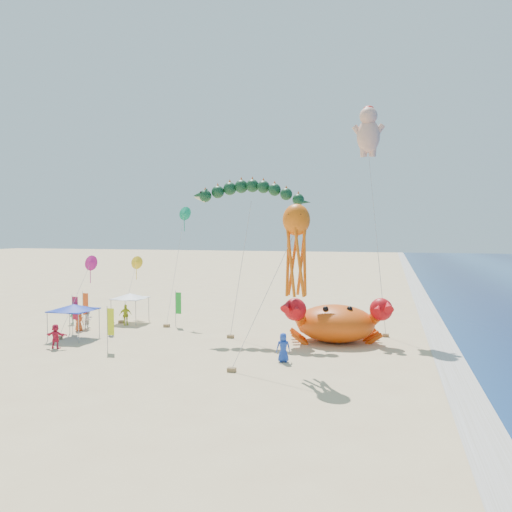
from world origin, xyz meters
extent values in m
plane|color=#D1B784|center=(0.00, 0.00, 0.00)|extent=(320.00, 320.00, 0.00)
plane|color=silver|center=(12.00, 0.00, 0.01)|extent=(320.00, 320.00, 0.00)
ellipsoid|color=#D7480B|center=(4.18, 2.36, 1.42)|extent=(7.01, 6.29, 2.84)
sphere|color=#B90B12|center=(1.00, 1.16, 2.68)|extent=(1.69, 1.69, 1.69)
sphere|color=black|center=(3.28, 1.36, 2.68)|extent=(0.44, 0.44, 0.44)
sphere|color=#B90B12|center=(7.35, 1.16, 2.68)|extent=(1.69, 1.69, 1.69)
sphere|color=black|center=(5.07, 1.36, 2.68)|extent=(0.44, 0.44, 0.44)
cone|color=#0D311A|center=(-7.22, 3.90, 11.44)|extent=(1.29, 0.95, 1.05)
cylinder|color=#B2B2B2|center=(-3.43, 2.71, 5.54)|extent=(1.12, 2.43, 10.78)
cube|color=olive|center=(-3.96, 1.52, 0.12)|extent=(0.50, 0.35, 0.25)
ellipsoid|color=#E1A189|center=(6.20, 8.73, 16.59)|extent=(1.96, 1.62, 2.89)
sphere|color=#E1A189|center=(6.20, 8.56, 18.28)|extent=(1.51, 1.51, 1.51)
ellipsoid|color=red|center=(6.20, 8.65, 18.81)|extent=(0.98, 0.98, 0.68)
cylinder|color=#B2B2B2|center=(7.05, 6.94, 7.79)|extent=(1.75, 3.63, 15.29)
cube|color=olive|center=(7.90, 5.16, 0.12)|extent=(0.50, 0.35, 0.25)
ellipsoid|color=#E65D0C|center=(2.64, -5.87, 9.15)|extent=(1.67, 1.50, 1.92)
cylinder|color=#B2B2B2|center=(0.82, -6.64, 4.37)|extent=(3.68, 1.58, 8.46)
cube|color=olive|center=(-1.00, -7.40, 0.12)|extent=(0.50, 0.35, 0.25)
cylinder|color=gray|center=(-17.23, -3.13, 1.10)|extent=(0.06, 0.06, 2.20)
cylinder|color=gray|center=(-14.48, -3.13, 1.10)|extent=(0.06, 0.06, 2.20)
cylinder|color=gray|center=(-17.23, -0.37, 1.10)|extent=(0.06, 0.06, 2.20)
cylinder|color=gray|center=(-14.48, -0.37, 1.10)|extent=(0.06, 0.06, 2.20)
cube|color=#122AA4|center=(-15.86, -1.75, 2.24)|extent=(3.00, 3.00, 0.08)
cone|color=#122AA4|center=(-15.86, -1.75, 2.48)|extent=(3.30, 3.30, 0.45)
cylinder|color=gray|center=(-16.21, 4.25, 1.10)|extent=(0.06, 0.06, 2.20)
cylinder|color=gray|center=(-13.73, 4.25, 1.10)|extent=(0.06, 0.06, 2.20)
cylinder|color=gray|center=(-16.21, 6.74, 1.10)|extent=(0.06, 0.06, 2.20)
cylinder|color=gray|center=(-13.73, 6.74, 1.10)|extent=(0.06, 0.06, 2.20)
cube|color=white|center=(-14.97, 5.50, 2.24)|extent=(2.73, 2.73, 0.08)
cone|color=white|center=(-14.97, 5.50, 2.48)|extent=(3.00, 3.00, 0.45)
cylinder|color=gray|center=(-11.01, -4.79, 1.60)|extent=(0.05, 0.05, 3.20)
cube|color=#C4D118|center=(-10.73, -4.79, 2.10)|extent=(0.50, 0.04, 1.90)
cylinder|color=gray|center=(-17.15, -0.11, 1.60)|extent=(0.05, 0.05, 3.20)
cube|color=red|center=(-16.87, -0.11, 2.10)|extent=(0.50, 0.04, 1.90)
cylinder|color=gray|center=(-17.67, 2.14, 1.60)|extent=(0.05, 0.05, 3.20)
cube|color=#E24F19|center=(-17.39, 2.14, 2.10)|extent=(0.50, 0.04, 1.90)
cylinder|color=gray|center=(-10.08, 4.71, 1.60)|extent=(0.05, 0.05, 3.20)
cube|color=green|center=(-9.80, 4.71, 2.10)|extent=(0.50, 0.04, 1.90)
imported|color=#2123C4|center=(-13.59, -0.06, 0.80)|extent=(0.63, 0.46, 1.59)
imported|color=#2B824D|center=(-19.70, 3.40, 0.86)|extent=(1.22, 1.26, 1.72)
imported|color=#CA2042|center=(-15.07, -5.03, 0.89)|extent=(1.67, 0.60, 1.77)
imported|color=#1D3EAC|center=(1.54, -4.38, 0.94)|extent=(1.07, 0.88, 1.89)
imported|color=#CC5220|center=(-17.21, 0.87, 0.87)|extent=(0.92, 0.67, 1.74)
imported|color=silver|center=(-17.02, 1.97, 0.86)|extent=(0.71, 0.88, 1.73)
imported|color=#CDD826|center=(-14.72, 4.18, 0.93)|extent=(1.11, 1.07, 1.86)
cone|color=#C61673|center=(-15.97, 0.77, 5.81)|extent=(1.30, 0.51, 1.32)
cylinder|color=#B2B2B2|center=(-15.72, -0.73, 2.93)|extent=(0.55, 3.04, 5.58)
cube|color=olive|center=(-15.47, -2.23, 0.12)|extent=(0.50, 0.35, 0.25)
cone|color=yellow|center=(-16.10, 8.82, 5.33)|extent=(1.30, 0.51, 1.32)
cylinder|color=#B2B2B2|center=(-15.85, 7.32, 2.69)|extent=(0.55, 3.04, 5.10)
cube|color=olive|center=(-15.60, 5.82, 0.12)|extent=(0.50, 0.35, 0.25)
cone|color=#0C8C5F|center=(-10.45, 7.67, 10.10)|extent=(1.30, 0.51, 1.32)
cylinder|color=#B2B2B2|center=(-10.20, 6.17, 5.08)|extent=(0.55, 3.04, 9.86)
cube|color=olive|center=(-9.95, 4.67, 0.12)|extent=(0.50, 0.35, 0.25)
camera|label=1|loc=(8.10, -35.60, 8.54)|focal=35.00mm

